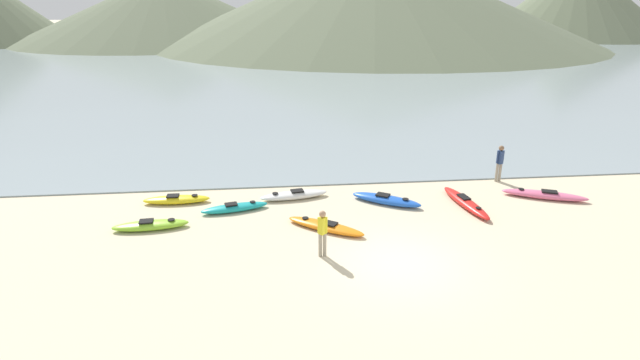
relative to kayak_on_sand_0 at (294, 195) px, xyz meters
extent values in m
plane|color=beige|center=(3.00, -5.70, -0.16)|extent=(400.00, 400.00, 0.00)
cube|color=gray|center=(3.00, 36.37, -0.13)|extent=(160.00, 70.00, 0.06)
cone|color=#5B664C|center=(-20.11, 84.60, 5.86)|extent=(55.61, 55.61, 12.03)
ellipsoid|color=white|center=(0.00, 0.00, 0.00)|extent=(2.92, 1.17, 0.31)
cube|color=black|center=(0.14, 0.02, 0.18)|extent=(0.57, 0.46, 0.05)
cylinder|color=black|center=(-0.77, -0.13, 0.16)|extent=(0.24, 0.24, 0.02)
ellipsoid|color=orange|center=(0.96, -3.07, -0.03)|extent=(2.89, 2.31, 0.26)
cube|color=black|center=(1.09, -3.15, 0.12)|extent=(0.66, 0.62, 0.05)
cylinder|color=black|center=(0.28, -2.58, 0.11)|extent=(0.24, 0.24, 0.02)
ellipsoid|color=#E5668C|center=(10.35, -1.07, -0.01)|extent=(3.34, 1.94, 0.30)
cube|color=black|center=(10.50, -1.14, 0.17)|extent=(0.70, 0.57, 0.05)
cylinder|color=black|center=(9.50, -0.70, 0.16)|extent=(0.23, 0.23, 0.02)
ellipsoid|color=blue|center=(3.69, -0.90, 0.00)|extent=(2.84, 2.17, 0.32)
cube|color=black|center=(3.56, -0.83, 0.19)|extent=(0.65, 0.61, 0.05)
cylinder|color=black|center=(4.36, -1.33, 0.18)|extent=(0.25, 0.25, 0.02)
ellipsoid|color=yellow|center=(-4.76, 0.02, -0.01)|extent=(2.65, 0.70, 0.30)
cube|color=black|center=(-4.89, 0.02, 0.17)|extent=(0.48, 0.38, 0.05)
cylinder|color=black|center=(-4.03, 0.03, 0.15)|extent=(0.24, 0.24, 0.02)
ellipsoid|color=red|center=(6.78, -1.50, -0.01)|extent=(1.04, 3.50, 0.30)
cube|color=black|center=(6.76, -1.33, 0.17)|extent=(0.40, 0.66, 0.05)
cylinder|color=black|center=(6.91, -2.44, 0.16)|extent=(0.20, 0.20, 0.02)
ellipsoid|color=teal|center=(-2.37, -1.04, -0.02)|extent=(2.69, 1.22, 0.28)
cube|color=black|center=(-2.50, -1.07, 0.15)|extent=(0.54, 0.44, 0.05)
cylinder|color=black|center=(-1.67, -0.88, 0.13)|extent=(0.22, 0.22, 0.02)
ellipsoid|color=#8CCC2D|center=(-5.29, -2.36, -0.01)|extent=(2.72, 0.96, 0.29)
cube|color=black|center=(-5.43, -2.37, 0.16)|extent=(0.51, 0.44, 0.05)
cylinder|color=black|center=(-4.56, -2.29, 0.15)|extent=(0.25, 0.25, 0.02)
cylinder|color=gray|center=(0.57, -5.01, 0.24)|extent=(0.12, 0.12, 0.80)
cylinder|color=gray|center=(0.71, -5.01, 0.24)|extent=(0.12, 0.12, 0.80)
cube|color=yellow|center=(0.64, -5.01, 0.92)|extent=(0.28, 0.28, 0.57)
cylinder|color=yellow|center=(0.52, -5.01, 0.94)|extent=(0.08, 0.08, 0.54)
cylinder|color=yellow|center=(0.76, -5.01, 0.94)|extent=(0.08, 0.08, 0.54)
sphere|color=#A37A5B|center=(0.64, -5.01, 1.32)|extent=(0.22, 0.22, 0.22)
cylinder|color=gray|center=(9.24, 1.11, 0.27)|extent=(0.12, 0.12, 0.85)
cylinder|color=gray|center=(9.39, 1.11, 0.27)|extent=(0.12, 0.12, 0.85)
cube|color=navy|center=(9.32, 1.11, 0.99)|extent=(0.26, 0.28, 0.60)
cylinder|color=navy|center=(9.19, 1.11, 1.01)|extent=(0.09, 0.09, 0.57)
cylinder|color=navy|center=(9.44, 1.11, 1.01)|extent=(0.09, 0.09, 0.57)
sphere|color=brown|center=(9.32, 1.11, 1.41)|extent=(0.23, 0.23, 0.23)
cube|color=navy|center=(0.83, 54.07, 0.35)|extent=(3.78, 3.27, 0.90)
cube|color=#8C99A8|center=(1.12, 54.27, 1.11)|extent=(1.40, 1.37, 0.63)
cube|color=navy|center=(-9.39, 55.42, 0.29)|extent=(4.06, 3.46, 0.77)
cube|color=#8C99A8|center=(-9.72, 55.19, 0.94)|extent=(1.47, 1.38, 0.54)
camera|label=1|loc=(-0.93, -19.19, 7.65)|focal=28.00mm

